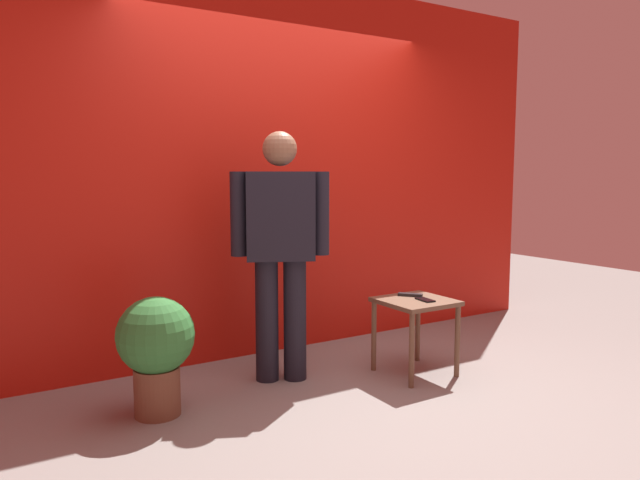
# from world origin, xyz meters

# --- Properties ---
(ground_plane) EXTENTS (12.00, 12.00, 0.00)m
(ground_plane) POSITION_xyz_m (0.00, 0.00, 0.00)
(ground_plane) COLOR gray
(back_wall_red) EXTENTS (5.19, 0.12, 2.85)m
(back_wall_red) POSITION_xyz_m (0.00, 1.26, 1.42)
(back_wall_red) COLOR #B5190F
(back_wall_red) RESTS_ON ground_plane
(standing_person) EXTENTS (0.63, 0.39, 1.65)m
(standing_person) POSITION_xyz_m (-0.35, 0.61, 0.92)
(standing_person) COLOR black
(standing_person) RESTS_ON ground_plane
(side_table) EXTENTS (0.46, 0.46, 0.52)m
(side_table) POSITION_xyz_m (0.49, 0.22, 0.43)
(side_table) COLOR brown
(side_table) RESTS_ON ground_plane
(cell_phone) EXTENTS (0.08, 0.15, 0.01)m
(cell_phone) POSITION_xyz_m (0.52, 0.16, 0.53)
(cell_phone) COLOR black
(cell_phone) RESTS_ON side_table
(tv_remote) EXTENTS (0.14, 0.16, 0.02)m
(tv_remote) POSITION_xyz_m (0.53, 0.32, 0.53)
(tv_remote) COLOR black
(tv_remote) RESTS_ON side_table
(potted_plant) EXTENTS (0.44, 0.44, 0.69)m
(potted_plant) POSITION_xyz_m (-1.23, 0.45, 0.41)
(potted_plant) COLOR brown
(potted_plant) RESTS_ON ground_plane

